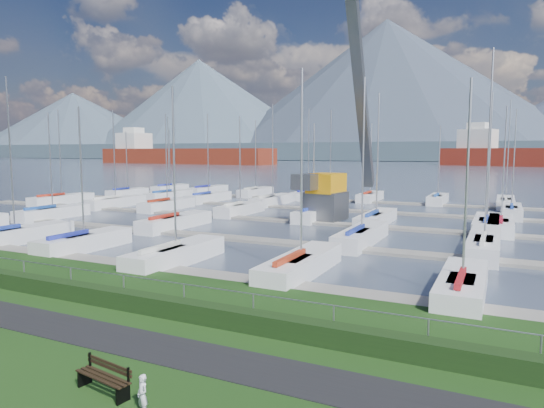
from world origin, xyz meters
The scene contains 12 objects.
path centered at (0.00, -3.00, 0.01)m, with size 160.00×2.00×0.04m, color black.
water centered at (0.00, 260.00, -0.40)m, with size 800.00×540.00×0.20m, color #3F4A5D.
hedge centered at (0.00, -0.40, 0.35)m, with size 80.00×0.70×0.70m, color black.
fence centered at (0.00, 0.00, 1.20)m, with size 0.04×0.04×80.00m, color gray.
foothill centered at (0.00, 330.00, 6.00)m, with size 900.00×80.00×12.00m, color #3E4E5A.
mountains centered at (7.35, 404.62, 46.68)m, with size 1190.00×360.00×115.00m.
docks centered at (0.00, 26.00, -0.22)m, with size 90.00×41.60×0.25m.
bench_right centered at (3.74, -5.89, 0.42)m, with size 1.84×0.71×0.85m.
person centered at (5.20, -6.14, 0.52)m, with size 0.38×0.25×1.04m, color silver.
crane centered at (-1.51, 28.99, 5.33)m, with size 4.87×13.35×22.35m.
cargo_ship_west centered at (-141.14, 192.65, 3.54)m, with size 100.61×24.05×21.50m.
sailboat_fleet centered at (-0.41, 29.20, 5.45)m, with size 75.40×49.26×13.52m.
Camera 1 is at (12.84, -14.84, 6.26)m, focal length 32.00 mm.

